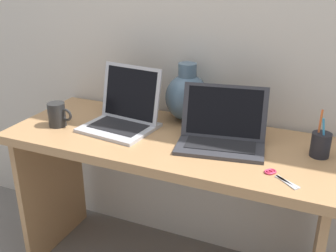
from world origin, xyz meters
name	(u,v)px	position (x,y,z in m)	size (l,w,h in m)	color
back_wall	(196,19)	(0.00, 0.32, 1.20)	(4.40, 0.04, 2.40)	beige
desk	(168,171)	(0.00, 0.00, 0.58)	(1.40, 0.56, 0.75)	#AD7F51
laptop_left	(124,111)	(-0.23, 0.04, 0.82)	(0.33, 0.29, 0.27)	#B2B2B7
laptop_right	(222,130)	(0.23, 0.03, 0.81)	(0.38, 0.29, 0.23)	#333338
green_vase	(187,96)	(0.00, 0.22, 0.87)	(0.20, 0.20, 0.27)	slate
coffee_mug	(57,115)	(-0.51, -0.08, 0.80)	(0.12, 0.08, 0.11)	black
pen_cup	(321,144)	(0.61, 0.06, 0.80)	(0.07, 0.07, 0.19)	black
scissors	(276,175)	(0.48, -0.16, 0.75)	(0.13, 0.11, 0.01)	#B7B7BC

